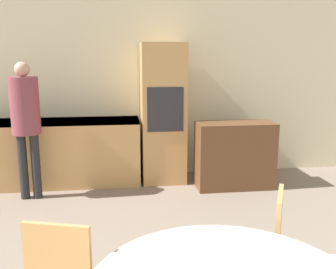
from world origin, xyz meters
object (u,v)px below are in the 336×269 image
(chair_far_right, at_px, (262,247))
(cup, at_px, (334,268))
(sideboard, at_px, (235,155))
(oven_unit, at_px, (163,114))
(person_standing, at_px, (26,116))

(chair_far_right, height_order, cup, chair_far_right)
(sideboard, distance_m, cup, 3.39)
(oven_unit, distance_m, cup, 3.78)
(oven_unit, distance_m, person_standing, 1.82)
(oven_unit, height_order, cup, oven_unit)
(sideboard, xyz_separation_m, chair_far_right, (-0.60, -2.58, 0.06))
(oven_unit, xyz_separation_m, sideboard, (0.94, -0.43, -0.53))
(oven_unit, xyz_separation_m, chair_far_right, (0.33, -3.00, -0.47))
(oven_unit, xyz_separation_m, person_standing, (-1.75, -0.52, 0.09))
(chair_far_right, distance_m, person_standing, 3.29)
(person_standing, distance_m, cup, 3.88)
(chair_far_right, xyz_separation_m, person_standing, (-2.08, 2.48, 0.55))
(sideboard, bearing_deg, chair_far_right, -103.18)
(sideboard, distance_m, person_standing, 2.75)
(oven_unit, xyz_separation_m, cup, (0.38, -3.75, -0.17))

